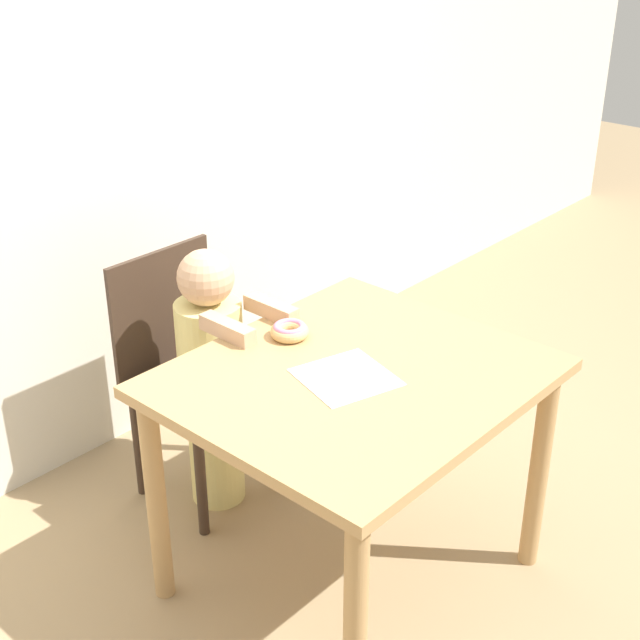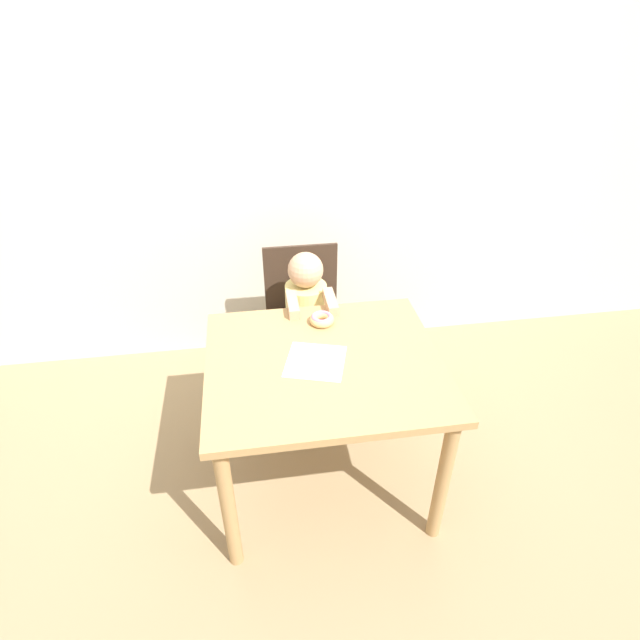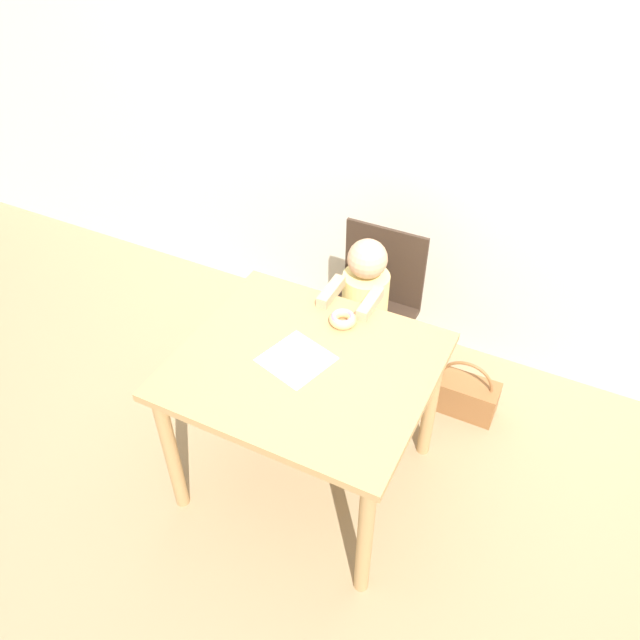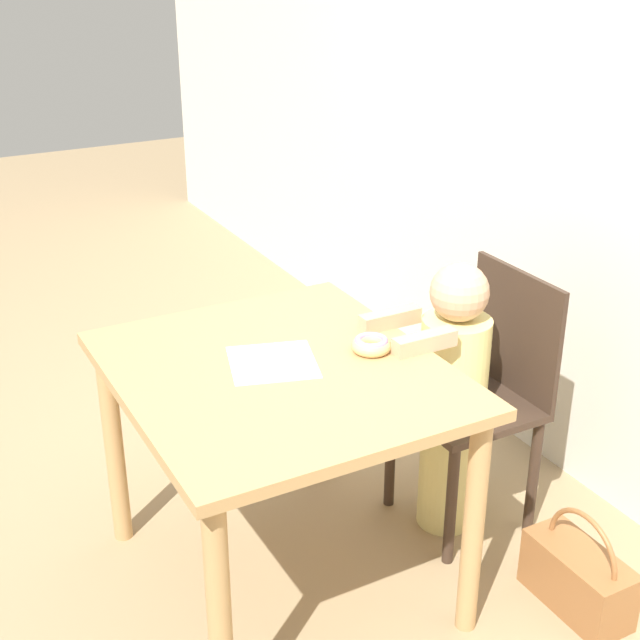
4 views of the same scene
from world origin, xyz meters
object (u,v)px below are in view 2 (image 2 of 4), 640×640
object	(u,v)px
donut	(322,319)
chair	(305,320)
child_figure	(308,328)
handbag	(389,362)

from	to	relation	value
donut	chair	bearing A→B (deg)	93.69
child_figure	chair	bearing A→B (deg)	90.00
donut	handbag	distance (m)	0.93
chair	donut	bearing A→B (deg)	-86.31
chair	handbag	world-z (taller)	chair
child_figure	handbag	distance (m)	0.66
child_figure	donut	size ratio (longest dim) A/B	8.04
chair	handbag	bearing A→B (deg)	-0.96
handbag	child_figure	bearing A→B (deg)	-168.27
chair	donut	world-z (taller)	chair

